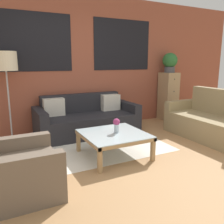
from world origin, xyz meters
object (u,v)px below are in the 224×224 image
object	(u,v)px
floor_lamp	(6,64)
flower_vase	(116,124)
coffee_table	(114,136)
drawer_cabinet	(168,96)
armchair_corner	(17,171)
settee_vintage	(212,122)
potted_plant	(170,62)
couch_dark	(87,120)

from	to	relation	value
floor_lamp	flower_vase	distance (m)	2.21
coffee_table	floor_lamp	world-z (taller)	floor_lamp
floor_lamp	flower_vase	bearing A→B (deg)	-46.78
coffee_table	drawer_cabinet	xyz separation A→B (m)	(2.31, 1.50, 0.27)
armchair_corner	floor_lamp	bearing A→B (deg)	87.32
settee_vintage	potted_plant	xyz separation A→B (m)	(0.24, 1.56, 1.12)
couch_dark	drawer_cabinet	bearing A→B (deg)	5.34
flower_vase	potted_plant	bearing A→B (deg)	33.71
couch_dark	armchair_corner	world-z (taller)	armchair_corner
flower_vase	drawer_cabinet	bearing A→B (deg)	33.70
settee_vintage	floor_lamp	distance (m)	3.89
couch_dark	armchair_corner	xyz separation A→B (m)	(-1.49, -1.79, -0.00)
armchair_corner	drawer_cabinet	bearing A→B (deg)	28.06
settee_vintage	flower_vase	distance (m)	2.03
floor_lamp	settee_vintage	bearing A→B (deg)	-24.17
drawer_cabinet	flower_vase	world-z (taller)	drawer_cabinet
couch_dark	coffee_table	size ratio (longest dim) A/B	2.17
couch_dark	settee_vintage	distance (m)	2.42
couch_dark	settee_vintage	bearing A→B (deg)	-33.96
armchair_corner	drawer_cabinet	xyz separation A→B (m)	(3.75, 2.00, 0.31)
drawer_cabinet	potted_plant	distance (m)	0.84
floor_lamp	drawer_cabinet	xyz separation A→B (m)	(3.66, 0.03, -0.80)
couch_dark	flower_vase	bearing A→B (deg)	-90.54
couch_dark	settee_vintage	world-z (taller)	settee_vintage
settee_vintage	armchair_corner	size ratio (longest dim) A/B	1.99
floor_lamp	potted_plant	size ratio (longest dim) A/B	3.42
floor_lamp	armchair_corner	bearing A→B (deg)	-92.68
potted_plant	flower_vase	bearing A→B (deg)	-146.29
settee_vintage	armchair_corner	distance (m)	3.53
coffee_table	settee_vintage	bearing A→B (deg)	-1.66
drawer_cabinet	potted_plant	xyz separation A→B (m)	(-0.00, 0.00, 0.84)
potted_plant	coffee_table	bearing A→B (deg)	-146.90
floor_lamp	couch_dark	bearing A→B (deg)	-7.22
couch_dark	drawer_cabinet	world-z (taller)	drawer_cabinet
flower_vase	armchair_corner	bearing A→B (deg)	-161.85
couch_dark	coffee_table	xyz separation A→B (m)	(-0.05, -1.29, 0.04)
floor_lamp	potted_plant	world-z (taller)	potted_plant
drawer_cabinet	settee_vintage	bearing A→B (deg)	-98.85
floor_lamp	flower_vase	world-z (taller)	floor_lamp
coffee_table	potted_plant	distance (m)	2.97
settee_vintage	drawer_cabinet	size ratio (longest dim) A/B	1.43
coffee_table	drawer_cabinet	bearing A→B (deg)	33.10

